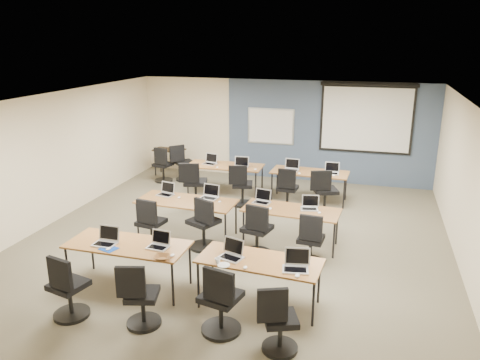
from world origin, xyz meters
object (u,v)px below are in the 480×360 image
(task_chair_2, at_px, (220,305))
(task_chair_0, at_px, (67,292))
(task_chair_4, at_px, (151,227))
(laptop_9, at_px, (241,165))
(training_table_mid_left, at_px, (187,203))
(utility_table, at_px, (169,153))
(laptop_10, at_px, (291,167))
(projector_screen, at_px, (367,115))
(laptop_1, at_px, (159,243))
(training_table_front_right, at_px, (259,263))
(task_chair_8, at_px, (194,187))
(task_chair_11, at_px, (324,195))
(task_chair_9, at_px, (241,189))
(laptop_11, at_px, (332,171))
(task_chair_10, at_px, (287,192))
(task_chair_5, at_px, (204,228))
(laptop_3, at_px, (296,264))
(laptop_7, at_px, (310,206))
(whiteboard, at_px, (271,126))
(task_chair_7, at_px, (310,244))
(laptop_4, at_px, (166,192))
(laptop_2, at_px, (232,253))
(laptop_6, at_px, (262,199))
(spare_chair_a, at_px, (183,166))
(laptop_5, at_px, (210,195))
(task_chair_6, at_px, (257,234))
(laptop_8, at_px, (210,161))
(training_table_back_left, at_px, (225,167))
(training_table_mid_right, at_px, (291,212))
(training_table_back_right, at_px, (310,173))
(training_table_front_left, at_px, (128,246))
(laptop_0, at_px, (106,240))
(spare_chair_b, at_px, (163,168))
(task_chair_3, at_px, (278,325))

(task_chair_2, bearing_deg, task_chair_0, -160.70)
(task_chair_4, bearing_deg, laptop_9, 84.92)
(training_table_mid_left, bearing_deg, utility_table, 120.68)
(task_chair_0, height_order, laptop_10, laptop_10)
(projector_screen, relative_size, laptop_1, 7.70)
(training_table_front_right, height_order, task_chair_8, task_chair_8)
(laptop_10, distance_m, task_chair_11, 1.24)
(task_chair_9, relative_size, laptop_11, 2.99)
(task_chair_10, bearing_deg, task_chair_8, -165.79)
(training_table_front_right, bearing_deg, task_chair_5, 136.56)
(laptop_3, distance_m, task_chair_5, 2.63)
(training_table_mid_left, distance_m, task_chair_0, 3.18)
(task_chair_5, relative_size, task_chair_10, 1.05)
(laptop_7, bearing_deg, whiteboard, 101.31)
(laptop_1, distance_m, task_chair_7, 2.61)
(laptop_3, distance_m, laptop_4, 3.88)
(laptop_2, height_order, utility_table, laptop_2)
(training_table_front_right, distance_m, laptop_6, 2.44)
(task_chair_9, bearing_deg, spare_chair_a, 130.32)
(laptop_5, distance_m, laptop_10, 2.73)
(laptop_3, relative_size, task_chair_6, 0.35)
(laptop_8, height_order, task_chair_9, task_chair_9)
(task_chair_5, xyz_separation_m, task_chair_7, (1.98, -0.08, -0.03))
(laptop_2, relative_size, laptop_11, 1.01)
(training_table_front_right, height_order, laptop_9, laptop_9)
(laptop_6, distance_m, task_chair_6, 0.90)
(training_table_back_left, xyz_separation_m, task_chair_11, (2.55, -0.77, -0.26))
(training_table_mid_right, distance_m, laptop_8, 3.66)
(laptop_6, bearing_deg, task_chair_6, -71.30)
(training_table_back_right, relative_size, task_chair_6, 1.79)
(training_table_front_left, relative_size, training_table_mid_left, 0.98)
(task_chair_11, bearing_deg, task_chair_9, 158.16)
(task_chair_0, xyz_separation_m, laptop_5, (0.87, 3.41, 0.39))
(training_table_mid_left, height_order, task_chair_11, task_chair_11)
(training_table_mid_right, relative_size, laptop_10, 5.14)
(training_table_front_left, height_order, task_chair_11, task_chair_11)
(task_chair_0, xyz_separation_m, laptop_2, (2.06, 1.05, 0.39))
(laptop_0, xyz_separation_m, task_chair_0, (-0.06, -0.95, -0.39))
(laptop_11, bearing_deg, task_chair_7, -94.16)
(projector_screen, distance_m, task_chair_2, 7.55)
(spare_chair_a, bearing_deg, spare_chair_b, 163.84)
(projector_screen, xyz_separation_m, laptop_9, (-2.83, -1.78, -1.09))
(utility_table, distance_m, spare_chair_a, 0.74)
(whiteboard, relative_size, task_chair_0, 1.30)
(laptop_4, height_order, utility_table, laptop_4)
(whiteboard, distance_m, task_chair_4, 5.33)
(training_table_back_left, xyz_separation_m, task_chair_4, (-0.34, -3.43, -0.28))
(projector_screen, bearing_deg, laptop_8, -155.92)
(task_chair_3, bearing_deg, projector_screen, 62.27)
(task_chair_11, bearing_deg, laptop_8, 143.48)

